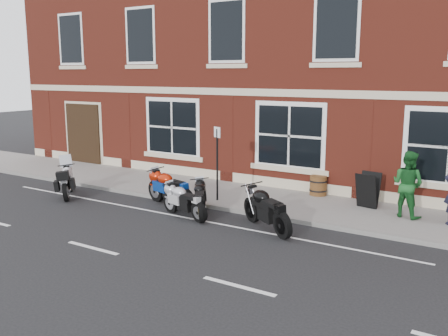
# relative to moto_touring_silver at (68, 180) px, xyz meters

# --- Properties ---
(ground) EXTENTS (80.00, 80.00, 0.00)m
(ground) POSITION_rel_moto_touring_silver_xyz_m (4.53, -0.18, -0.53)
(ground) COLOR black
(ground) RESTS_ON ground
(sidewalk) EXTENTS (30.00, 3.00, 0.12)m
(sidewalk) POSITION_rel_moto_touring_silver_xyz_m (4.53, 2.82, -0.47)
(sidewalk) COLOR slate
(sidewalk) RESTS_ON ground
(kerb) EXTENTS (30.00, 0.16, 0.12)m
(kerb) POSITION_rel_moto_touring_silver_xyz_m (4.53, 1.24, -0.47)
(kerb) COLOR slate
(kerb) RESTS_ON ground
(pub_building) EXTENTS (24.00, 12.00, 12.00)m
(pub_building) POSITION_rel_moto_touring_silver_xyz_m (4.53, 10.32, 5.47)
(pub_building) COLOR maroon
(pub_building) RESTS_ON ground
(moto_touring_silver) EXTENTS (1.48, 1.51, 1.31)m
(moto_touring_silver) POSITION_rel_moto_touring_silver_xyz_m (0.00, 0.00, 0.00)
(moto_touring_silver) COLOR black
(moto_touring_silver) RESTS_ON ground
(moto_sport_red) EXTENTS (2.21, 0.74, 1.01)m
(moto_sport_red) POSITION_rel_moto_touring_silver_xyz_m (3.68, 0.83, 0.05)
(moto_sport_red) COLOR black
(moto_sport_red) RESTS_ON ground
(moto_sport_black) EXTENTS (1.22, 1.71, 0.89)m
(moto_sport_black) POSITION_rel_moto_touring_silver_xyz_m (5.10, 0.51, -0.02)
(moto_sport_black) COLOR black
(moto_sport_black) RESTS_ON ground
(moto_sport_silver) EXTENTS (1.88, 0.65, 0.87)m
(moto_sport_silver) POSITION_rel_moto_touring_silver_xyz_m (4.79, 0.06, -0.04)
(moto_sport_silver) COLOR black
(moto_sport_silver) RESTS_ON ground
(moto_naked_black) EXTENTS (2.01, 1.35, 1.03)m
(moto_naked_black) POSITION_rel_moto_touring_silver_xyz_m (7.30, 0.31, 0.06)
(moto_naked_black) COLOR black
(moto_naked_black) RESTS_ON ground
(pedestrian_right) EXTENTS (1.07, 0.94, 1.85)m
(pedestrian_right) POSITION_rel_moto_touring_silver_xyz_m (10.21, 3.06, 0.51)
(pedestrian_right) COLOR #17511F
(pedestrian_right) RESTS_ON sidewalk
(a_board_sign) EXTENTS (0.69, 0.51, 1.05)m
(a_board_sign) POSITION_rel_moto_touring_silver_xyz_m (9.01, 3.48, 0.11)
(a_board_sign) COLOR black
(a_board_sign) RESTS_ON sidewalk
(barrel_planter) EXTENTS (0.58, 0.58, 0.64)m
(barrel_planter) POSITION_rel_moto_touring_silver_xyz_m (7.20, 4.12, -0.09)
(barrel_planter) COLOR #4D3414
(barrel_planter) RESTS_ON sidewalk
(parking_sign) EXTENTS (0.31, 0.15, 2.31)m
(parking_sign) POSITION_rel_moto_touring_silver_xyz_m (4.77, 1.80, 0.92)
(parking_sign) COLOR black
(parking_sign) RESTS_ON sidewalk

